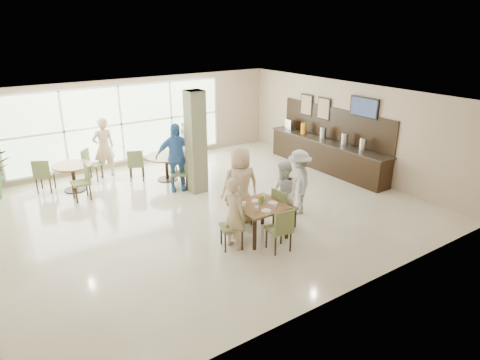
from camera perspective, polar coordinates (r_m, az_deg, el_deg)
ground at (r=10.93m, az=-4.43°, el=-3.79°), size 10.00×10.00×0.00m
room_shell at (r=10.35m, az=-4.69°, el=4.83°), size 10.00×10.00×10.00m
window_bank at (r=14.19m, az=-15.55°, el=7.19°), size 7.00×0.04×7.00m
column at (r=11.63m, az=-5.90°, el=5.00°), size 0.45×0.45×2.80m
main_table at (r=9.28m, az=2.57°, el=-3.83°), size 1.04×1.04×0.75m
round_table_left at (r=12.74m, az=-21.40°, el=1.12°), size 1.07×1.07×0.75m
round_table_right at (r=12.85m, az=-9.78°, el=2.56°), size 1.21×1.21×0.75m
chairs_main_table at (r=9.35m, az=2.55°, el=-4.93°), size 2.05×1.90×0.95m
chairs_table_left at (r=12.79m, az=-21.37°, el=0.77°), size 1.99×1.86×0.95m
chairs_table_right at (r=12.93m, az=-9.82°, el=2.11°), size 2.17×2.01×0.95m
tabletop_clutter at (r=9.22m, az=2.86°, el=-3.03°), size 0.75×0.74×0.21m
buffet_counter at (r=13.86m, az=11.46°, el=3.60°), size 0.64×4.70×1.95m
wall_tv at (r=12.95m, az=16.22°, el=9.30°), size 0.06×1.00×0.58m
framed_art_a at (r=14.06m, az=11.10°, el=9.31°), size 0.05×0.55×0.70m
framed_art_b at (r=14.63m, az=8.87°, el=9.87°), size 0.05×0.55×0.70m
teen_left at (r=8.78m, az=-0.83°, el=-4.48°), size 0.46×0.62×1.55m
teen_far at (r=9.91m, az=0.03°, el=-0.63°), size 0.98×0.69×1.83m
teen_right at (r=9.77m, az=5.80°, el=-1.90°), size 0.83×0.93×1.56m
teen_standing at (r=10.51m, az=7.84°, el=-0.25°), size 1.01×1.19×1.60m
adult_a at (r=11.92m, az=-8.56°, el=3.03°), size 1.27×0.96×1.91m
adult_b at (r=13.13m, az=-6.97°, el=4.26°), size 0.82×1.63×1.70m
adult_standing at (r=13.49m, az=-17.70°, el=4.15°), size 0.69×0.48×1.83m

